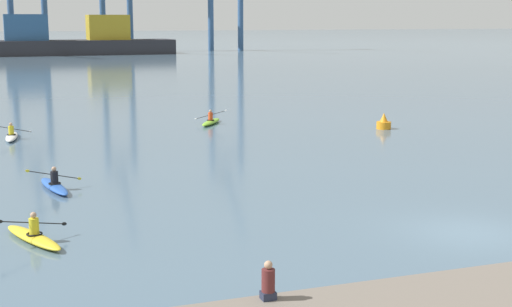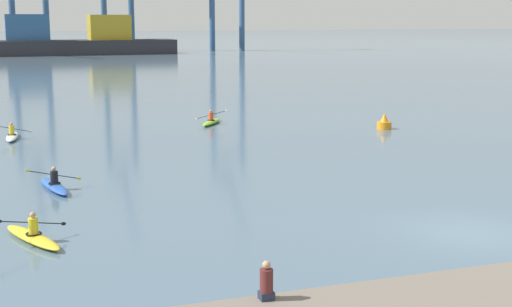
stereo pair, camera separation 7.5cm
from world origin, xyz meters
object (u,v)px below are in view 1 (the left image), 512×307
Objects in this scene: seated_onlooker at (268,282)px; kayak_blue at (54,185)px; container_barge at (30,42)px; kayak_white at (12,136)px; kayak_lime at (211,121)px; kayak_yellow at (33,236)px; channel_buoy at (384,123)px.

kayak_blue is at bearing 102.73° from seated_onlooker.
container_barge is at bearing 89.42° from seated_onlooker.
kayak_lime is (12.34, 1.96, 0.00)m from kayak_white.
seated_onlooker is at bearing -80.81° from kayak_white.
kayak_lime is 3.56× the size of seated_onlooker.
container_barge is 15.86× the size of kayak_white.
kayak_lime is 0.94× the size of kayak_yellow.
channel_buoy is 0.29× the size of kayak_blue.
channel_buoy is 1.12× the size of seated_onlooker.
container_barge reaches higher than kayak_yellow.
seated_onlooker reaches higher than kayak_white.
seated_onlooker is at bearing -60.65° from kayak_yellow.
channel_buoy is 0.31× the size of kayak_lime.
kayak_white is 1.00× the size of kayak_blue.
channel_buoy is at bearing -30.69° from kayak_lime.
kayak_white is at bearing 95.20° from kayak_blue.
channel_buoy reaches higher than kayak_lime.
kayak_yellow is at bearing -92.80° from container_barge.
container_barge is 61.06× the size of seated_onlooker.
kayak_lime reaches higher than kayak_blue.
kayak_blue is 1.08× the size of kayak_lime.
channel_buoy is 0.29× the size of kayak_white.
channel_buoy is 22.91m from kayak_blue.
kayak_lime reaches higher than kayak_yellow.
kayak_blue is 7.07m from kayak_yellow.
kayak_lime is 31.79m from seated_onlooker.
kayak_blue is (-20.58, -10.05, -0.19)m from channel_buoy.
channel_buoy is at bearing -81.31° from container_barge.
container_barge is at bearing 87.62° from kayak_blue.
kayak_white is at bearing -93.43° from container_barge.
seated_onlooker reaches higher than kayak_blue.
kayak_yellow is at bearing -141.95° from channel_buoy.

